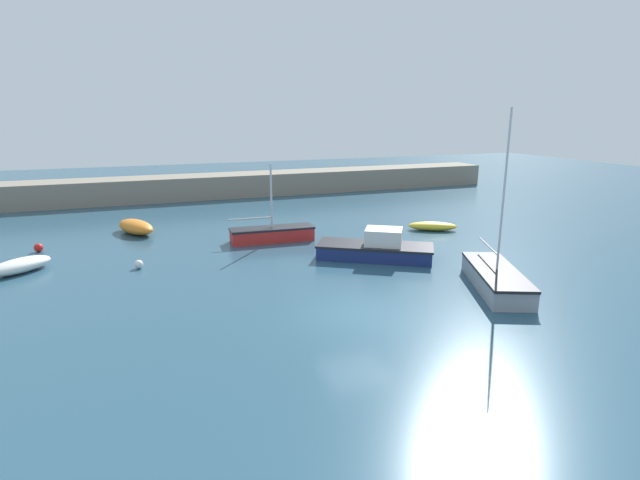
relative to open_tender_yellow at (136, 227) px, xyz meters
The scene contains 10 objects.
ground_plane 18.37m from the open_tender_yellow, 65.90° to the right, with size 120.00×120.00×0.20m, color #284C60.
harbor_breakwater 14.52m from the open_tender_yellow, 58.88° to the left, with size 54.08×3.65×1.99m, color gray.
open_tender_yellow is the anchor object (origin of this frame).
motorboat_with_cabin 15.62m from the open_tender_yellow, 41.73° to the right, with size 6.19×5.03×1.62m.
sailboat_tall_mast 21.78m from the open_tender_yellow, 48.75° to the right, with size 3.83×5.72×7.66m.
sailboat_twin_hulled 8.99m from the open_tender_yellow, 33.19° to the right, with size 5.07×1.69×4.58m.
rowboat_white_midwater 8.35m from the open_tender_yellow, 130.17° to the right, with size 3.15×2.93×0.68m.
rowboat_blue_near 18.97m from the open_tender_yellow, 18.32° to the right, with size 3.26×2.43×0.56m.
mooring_buoy_white 7.76m from the open_tender_yellow, 90.43° to the right, with size 0.42×0.42×0.42m, color white.
mooring_buoy_red 5.74m from the open_tender_yellow, 153.11° to the right, with size 0.47×0.47×0.47m, color red.
Camera 1 is at (-7.62, -16.03, 7.47)m, focal length 28.00 mm.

